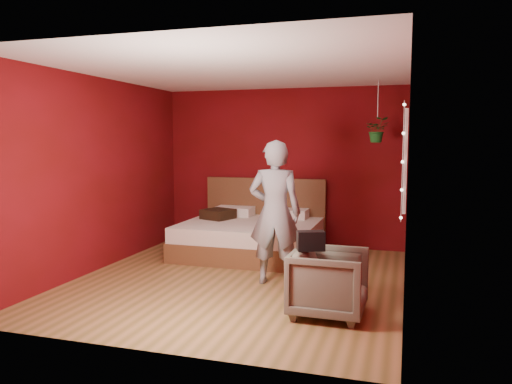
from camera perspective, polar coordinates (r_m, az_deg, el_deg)
floor at (r=6.40m, az=-1.96°, el=-9.99°), size 4.50×4.50×0.00m
room_walls at (r=6.15m, az=-2.02°, el=5.22°), size 4.04×4.54×2.62m
window at (r=6.73m, az=16.67°, el=3.51°), size 0.05×0.97×1.27m
fairy_lights at (r=6.20m, az=16.41°, el=3.33°), size 0.04×0.04×1.45m
bed at (r=7.74m, az=-0.46°, el=-4.96°), size 2.04×1.73×1.12m
person at (r=6.07m, az=2.19°, el=-2.37°), size 0.69×0.50×1.76m
armchair at (r=5.13m, az=8.34°, el=-10.21°), size 0.76×0.74×0.67m
handbag at (r=4.97m, az=6.28°, el=-5.55°), size 0.30×0.22×0.19m
throw_pillow at (r=7.95m, az=-4.36°, el=-2.53°), size 0.55×0.55×0.15m
hanging_plant at (r=7.41m, az=13.69°, el=6.91°), size 0.37×0.33×0.88m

